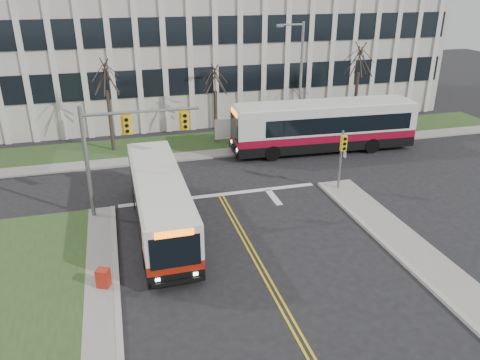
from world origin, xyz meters
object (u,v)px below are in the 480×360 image
bus_main (160,203)px  bus_cross (323,127)px  newspaper_box_red (103,279)px  streetlight (299,77)px  directory_sign (224,129)px

bus_main → bus_cross: size_ratio=0.81×
bus_cross → newspaper_box_red: 21.14m
bus_main → newspaper_box_red: bus_main is taller
newspaper_box_red → bus_cross: bearing=64.9°
streetlight → bus_cross: streetlight is taller
directory_sign → bus_cross: bus_cross is taller
directory_sign → bus_main: (-6.39, -12.58, 0.30)m
directory_sign → streetlight: bearing=-13.2°
streetlight → bus_main: streetlight is taller
streetlight → bus_cross: (1.26, -2.20, -3.38)m
bus_main → streetlight: bearing=43.1°
directory_sign → newspaper_box_red: size_ratio=2.11×
streetlight → directory_sign: size_ratio=4.60×
directory_sign → bus_cross: size_ratio=0.15×
directory_sign → newspaper_box_red: directory_sign is taller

